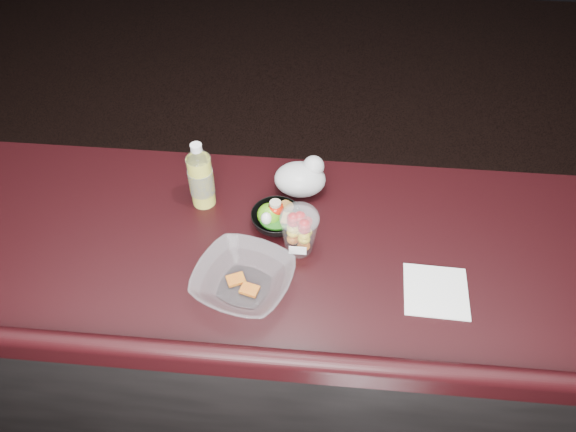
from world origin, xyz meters
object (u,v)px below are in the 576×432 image
(lemonade_bottle, at_px, (201,179))
(green_apple, at_px, (270,215))
(snack_bowl, at_px, (276,218))
(takeout_bowl, at_px, (243,280))
(fruit_cup, at_px, (299,229))

(lemonade_bottle, bearing_deg, green_apple, -18.10)
(green_apple, xyz_separation_m, snack_bowl, (0.02, -0.01, -0.01))
(takeout_bowl, bearing_deg, fruit_cup, 47.51)
(lemonade_bottle, distance_m, snack_bowl, 0.24)
(green_apple, distance_m, snack_bowl, 0.02)
(fruit_cup, distance_m, snack_bowl, 0.12)
(green_apple, bearing_deg, fruit_cup, -43.99)
(takeout_bowl, bearing_deg, lemonade_bottle, 118.56)
(lemonade_bottle, distance_m, fruit_cup, 0.33)
(green_apple, xyz_separation_m, takeout_bowl, (-0.04, -0.23, -0.00))
(fruit_cup, xyz_separation_m, green_apple, (-0.09, 0.09, -0.04))
(snack_bowl, xyz_separation_m, takeout_bowl, (-0.06, -0.22, 0.00))
(lemonade_bottle, bearing_deg, snack_bowl, -17.86)
(lemonade_bottle, distance_m, takeout_bowl, 0.34)
(green_apple, height_order, snack_bowl, snack_bowl)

